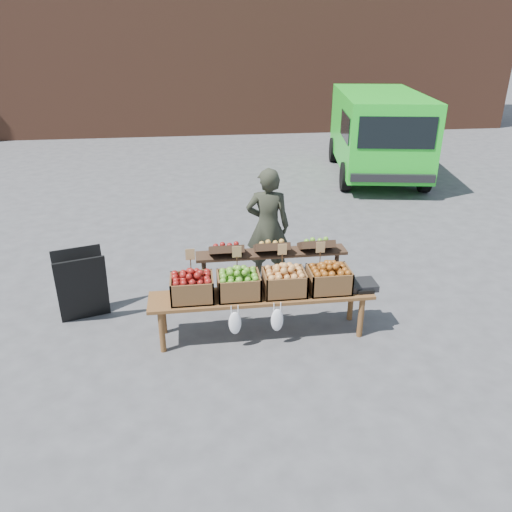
{
  "coord_description": "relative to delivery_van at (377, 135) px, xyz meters",
  "views": [
    {
      "loc": [
        -0.03,
        -5.23,
        3.47
      ],
      "look_at": [
        0.74,
        0.48,
        0.85
      ],
      "focal_mm": 35.0,
      "sensor_mm": 36.0,
      "label": 1
    }
  ],
  "objects": [
    {
      "name": "crate_red_apples",
      "position": [
        -3.72,
        -7.06,
        -0.33
      ],
      "size": [
        0.5,
        0.4,
        0.28
      ],
      "primitive_type": null,
      "color": "gold",
      "rests_on": "display_bench"
    },
    {
      "name": "crate_golden_apples",
      "position": [
        -4.82,
        -7.06,
        -0.33
      ],
      "size": [
        0.5,
        0.4,
        0.28
      ],
      "primitive_type": null,
      "color": "maroon",
      "rests_on": "display_bench"
    },
    {
      "name": "ground",
      "position": [
        -4.73,
        -7.05,
        -1.04
      ],
      "size": [
        80.0,
        80.0,
        0.0
      ],
      "primitive_type": "plane",
      "color": "#4A4A4D"
    },
    {
      "name": "vendor",
      "position": [
        -3.69,
        -5.6,
        -0.17
      ],
      "size": [
        0.7,
        0.52,
        1.74
      ],
      "primitive_type": "imported",
      "rotation": [
        0.0,
        0.0,
        2.96
      ],
      "color": "#282B20",
      "rests_on": "ground"
    },
    {
      "name": "weighing_scale",
      "position": [
        -2.74,
        -7.06,
        -0.43
      ],
      "size": [
        0.34,
        0.3,
        0.08
      ],
      "primitive_type": "cube",
      "color": "black",
      "rests_on": "display_bench"
    },
    {
      "name": "back_table",
      "position": [
        -3.76,
        -6.34,
        -0.52
      ],
      "size": [
        2.1,
        0.44,
        1.04
      ],
      "primitive_type": null,
      "color": "#342217",
      "rests_on": "ground"
    },
    {
      "name": "crate_russet_pears",
      "position": [
        -4.27,
        -7.06,
        -0.33
      ],
      "size": [
        0.5,
        0.4,
        0.28
      ],
      "primitive_type": null,
      "color": "#447A16",
      "rests_on": "display_bench"
    },
    {
      "name": "delivery_van",
      "position": [
        0.0,
        0.0,
        0.0
      ],
      "size": [
        2.92,
        4.93,
        2.07
      ],
      "primitive_type": null,
      "rotation": [
        0.0,
        0.0,
        -0.18
      ],
      "color": "#1FD427",
      "rests_on": "ground"
    },
    {
      "name": "crate_green_apples",
      "position": [
        -3.17,
        -7.06,
        -0.33
      ],
      "size": [
        0.5,
        0.4,
        0.28
      ],
      "primitive_type": null,
      "color": "#9E591C",
      "rests_on": "display_bench"
    },
    {
      "name": "display_bench",
      "position": [
        -3.99,
        -7.06,
        -0.75
      ],
      "size": [
        2.7,
        0.56,
        0.57
      ],
      "primitive_type": null,
      "color": "brown",
      "rests_on": "ground"
    },
    {
      "name": "chalkboard_sign",
      "position": [
        -6.23,
        -6.35,
        -0.57
      ],
      "size": [
        0.69,
        0.5,
        0.94
      ],
      "primitive_type": null,
      "rotation": [
        0.0,
        0.0,
        0.28
      ],
      "color": "black",
      "rests_on": "ground"
    }
  ]
}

